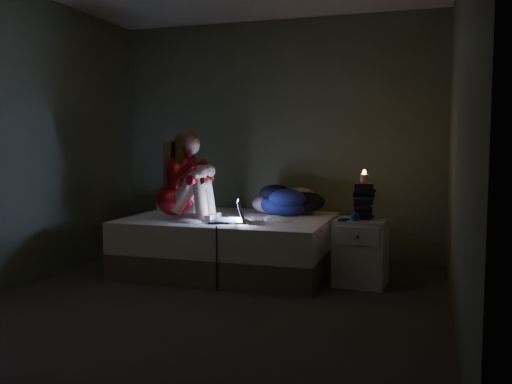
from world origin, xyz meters
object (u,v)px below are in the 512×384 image
at_px(bed, 230,244).
at_px(woman, 175,174).
at_px(laptop, 226,211).
at_px(candle, 364,179).
at_px(nightstand, 361,252).
at_px(phone, 344,220).

height_order(bed, woman, woman).
bearing_deg(laptop, bed, 88.01).
xyz_separation_m(laptop, candle, (1.21, 0.27, 0.30)).
distance_m(nightstand, phone, 0.35).
height_order(nightstand, phone, phone).
bearing_deg(woman, bed, 33.18).
relative_size(nightstand, candle, 7.35).
xyz_separation_m(woman, candle, (1.78, 0.14, -0.02)).
height_order(bed, phone, phone).
distance_m(woman, laptop, 0.67).
bearing_deg(bed, woman, -150.11).
distance_m(bed, nightstand, 1.32).
xyz_separation_m(bed, woman, (-0.47, -0.27, 0.70)).
bearing_deg(candle, bed, 174.63).
relative_size(woman, candle, 10.72).
distance_m(bed, woman, 0.88).
relative_size(candle, phone, 0.57).
bearing_deg(laptop, candle, -4.13).
relative_size(nightstand, phone, 4.20).
bearing_deg(bed, phone, -13.88).
xyz_separation_m(woman, phone, (1.63, -0.02, -0.37)).
xyz_separation_m(bed, candle, (1.31, -0.12, 0.68)).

